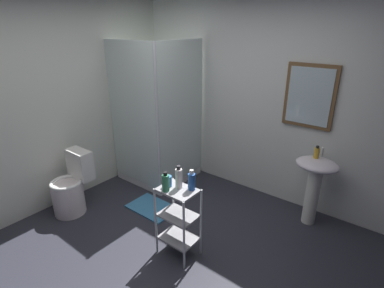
{
  "coord_description": "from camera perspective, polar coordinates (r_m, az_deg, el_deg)",
  "views": [
    {
      "loc": [
        1.65,
        -1.65,
        2.18
      ],
      "look_at": [
        -0.16,
        0.65,
        1.0
      ],
      "focal_mm": 28.04,
      "sensor_mm": 36.0,
      "label": 1
    }
  ],
  "objects": [
    {
      "name": "sink_faucet",
      "position": [
        3.62,
        23.54,
        -1.34
      ],
      "size": [
        0.03,
        0.03,
        0.1
      ],
      "primitive_type": "cylinder",
      "color": "silver",
      "rests_on": "pedestal_sink"
    },
    {
      "name": "body_wash_bottle_green",
      "position": [
        2.78,
        -5.05,
        -7.32
      ],
      "size": [
        0.07,
        0.07,
        0.19
      ],
      "color": "#398C5E",
      "rests_on": "storage_cart"
    },
    {
      "name": "shampoo_bottle_blue",
      "position": [
        2.79,
        -0.08,
        -7.07
      ],
      "size": [
        0.07,
        0.07,
        0.2
      ],
      "color": "#2858AD",
      "rests_on": "storage_cart"
    },
    {
      "name": "wall_left",
      "position": [
        3.98,
        -25.91,
        6.22
      ],
      "size": [
        0.1,
        4.2,
        2.5
      ],
      "primitive_type": "cube",
      "color": "silver",
      "rests_on": "ground_plane"
    },
    {
      "name": "wall_back",
      "position": [
        3.97,
        12.86,
        7.9
      ],
      "size": [
        4.2,
        0.14,
        2.5
      ],
      "color": "silver",
      "rests_on": "ground_plane"
    },
    {
      "name": "bath_mat",
      "position": [
        3.92,
        -7.58,
        -11.88
      ],
      "size": [
        0.6,
        0.4,
        0.02
      ],
      "primitive_type": "cube",
      "color": "teal",
      "rests_on": "ground_plane"
    },
    {
      "name": "shower_stall",
      "position": [
        4.38,
        -6.33,
        -1.25
      ],
      "size": [
        0.92,
        0.92,
        2.0
      ],
      "color": "white",
      "rests_on": "ground_plane"
    },
    {
      "name": "storage_cart",
      "position": [
        3.0,
        -2.65,
        -13.63
      ],
      "size": [
        0.38,
        0.28,
        0.74
      ],
      "color": "silver",
      "rests_on": "ground_plane"
    },
    {
      "name": "rinse_cup",
      "position": [
        2.87,
        -4.59,
        -7.04
      ],
      "size": [
        0.07,
        0.07,
        0.1
      ],
      "primitive_type": "cylinder",
      "color": "#3870B2",
      "rests_on": "storage_cart"
    },
    {
      "name": "toilet",
      "position": [
        3.97,
        -21.97,
        -7.79
      ],
      "size": [
        0.37,
        0.49,
        0.76
      ],
      "color": "white",
      "rests_on": "ground_plane"
    },
    {
      "name": "hand_soap_bottle",
      "position": [
        3.53,
        22.62,
        -1.54
      ],
      "size": [
        0.06,
        0.06,
        0.14
      ],
      "color": "gold",
      "rests_on": "pedestal_sink"
    },
    {
      "name": "ground_plane",
      "position": [
        3.2,
        -5.3,
        -21.36
      ],
      "size": [
        4.2,
        4.2,
        0.02
      ],
      "primitive_type": "cube",
      "color": "#2B2B36"
    },
    {
      "name": "lotion_bottle_white",
      "position": [
        2.81,
        -2.54,
        -6.46
      ],
      "size": [
        0.07,
        0.07,
        0.23
      ],
      "color": "white",
      "rests_on": "storage_cart"
    },
    {
      "name": "pedestal_sink",
      "position": [
        3.63,
        22.35,
        -6.02
      ],
      "size": [
        0.46,
        0.37,
        0.81
      ],
      "color": "white",
      "rests_on": "ground_plane"
    }
  ]
}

